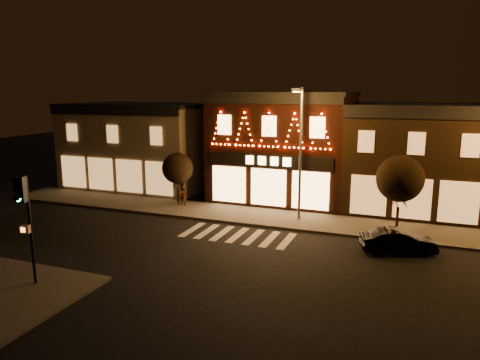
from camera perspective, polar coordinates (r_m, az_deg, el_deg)
The scene contains 11 objects.
ground at distance 23.39m, azimuth -3.94°, elevation -9.84°, with size 120.00×120.00×0.00m, color black.
sidewalk_far at distance 29.87m, azimuth 6.11°, elevation -5.00°, with size 44.00×4.00×0.15m, color #47423D.
building_left at distance 40.72m, azimuth -12.33°, elevation 4.32°, with size 12.20×8.28×7.30m.
building_pulp at distance 35.23m, azimuth 5.64°, elevation 4.30°, with size 10.20×8.34×8.30m.
building_right_a at distance 34.04m, azimuth 21.24°, elevation 2.66°, with size 9.20×8.28×7.50m.
traffic_signal_near at distance 21.02m, azimuth -25.52°, elevation -3.30°, with size 0.40×0.50×4.79m.
streetlamp_mid at distance 28.62m, azimuth 7.58°, elevation 4.55°, with size 0.54×1.93×8.45m.
tree_left at distance 33.28m, azimuth -7.90°, elevation 1.48°, with size 2.28×2.28×3.80m.
tree_right at distance 27.83m, azimuth 19.57°, elevation 0.14°, with size 2.74×2.74×4.58m.
dark_sedan at distance 25.28m, azimuth 19.35°, elevation -7.31°, with size 1.34×3.85×1.27m, color black.
pedestrian at distance 33.16m, azimuth -7.20°, elevation -1.74°, with size 0.61×0.40×1.68m, color gray.
Camera 1 is at (9.31, -19.73, 8.42)m, focal length 33.76 mm.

